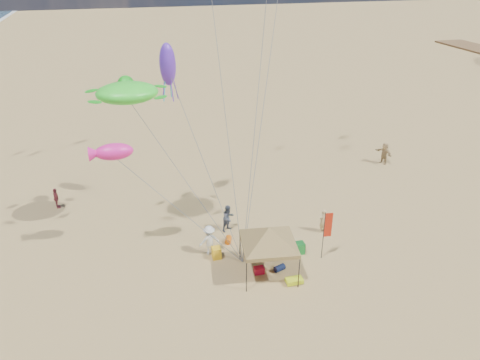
{
  "coord_description": "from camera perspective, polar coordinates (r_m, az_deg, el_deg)",
  "views": [
    {
      "loc": [
        -6.01,
        -19.8,
        15.8
      ],
      "look_at": [
        0.0,
        3.0,
        4.0
      ],
      "focal_mm": 33.99,
      "sensor_mm": 36.0,
      "label": 1
    }
  ],
  "objects": [
    {
      "name": "ground",
      "position": [
        26.04,
        1.71,
        -10.79
      ],
      "size": [
        280.0,
        280.0,
        0.0
      ],
      "primitive_type": "plane",
      "color": "tan",
      "rests_on": "ground"
    },
    {
      "name": "canopy_tent",
      "position": [
        23.96,
        3.69,
        -6.17
      ],
      "size": [
        5.52,
        5.52,
        3.43
      ],
      "color": "black",
      "rests_on": "ground"
    },
    {
      "name": "feather_flag",
      "position": [
        25.99,
        10.86,
        -5.92
      ],
      "size": [
        0.47,
        0.08,
        3.06
      ],
      "color": "black",
      "rests_on": "ground"
    },
    {
      "name": "cooler_red",
      "position": [
        25.46,
        2.41,
        -11.26
      ],
      "size": [
        0.54,
        0.38,
        0.38
      ],
      "primitive_type": "cube",
      "color": "red",
      "rests_on": "ground"
    },
    {
      "name": "cooler_blue",
      "position": [
        28.34,
        5.78,
        -6.99
      ],
      "size": [
        0.54,
        0.38,
        0.38
      ],
      "primitive_type": "cube",
      "color": "#1648B4",
      "rests_on": "ground"
    },
    {
      "name": "bag_navy",
      "position": [
        25.72,
        4.99,
        -10.94
      ],
      "size": [
        0.69,
        0.54,
        0.36
      ],
      "primitive_type": "cylinder",
      "rotation": [
        0.0,
        1.57,
        0.35
      ],
      "color": "#0D173D",
      "rests_on": "ground"
    },
    {
      "name": "bag_orange",
      "position": [
        27.87,
        -1.49,
        -7.52
      ],
      "size": [
        0.54,
        0.69,
        0.36
      ],
      "primitive_type": "cylinder",
      "rotation": [
        0.0,
        1.57,
        1.22
      ],
      "color": "#C9580B",
      "rests_on": "ground"
    },
    {
      "name": "chair_green",
      "position": [
        27.1,
        7.51,
        -8.44
      ],
      "size": [
        0.5,
        0.5,
        0.7
      ],
      "primitive_type": "cube",
      "color": "#167B28",
      "rests_on": "ground"
    },
    {
      "name": "chair_yellow",
      "position": [
        26.5,
        -2.98,
        -9.12
      ],
      "size": [
        0.5,
        0.5,
        0.7
      ],
      "primitive_type": "cube",
      "color": "yellow",
      "rests_on": "ground"
    },
    {
      "name": "crate_grey",
      "position": [
        24.93,
        6.13,
        -12.52
      ],
      "size": [
        0.34,
        0.3,
        0.28
      ],
      "primitive_type": "cube",
      "color": "slate",
      "rests_on": "ground"
    },
    {
      "name": "beach_cart",
      "position": [
        24.91,
        6.82,
        -12.42
      ],
      "size": [
        0.9,
        0.5,
        0.24
      ],
      "primitive_type": "cube",
      "color": "#DBF51B",
      "rests_on": "ground"
    },
    {
      "name": "person_near_a",
      "position": [
        29.0,
        10.33,
        -5.07
      ],
      "size": [
        0.69,
        0.6,
        1.58
      ],
      "primitive_type": "imported",
      "rotation": [
        0.0,
        0.0,
        3.62
      ],
      "color": "tan",
      "rests_on": "ground"
    },
    {
      "name": "person_near_b",
      "position": [
        28.65,
        -1.47,
        -4.79
      ],
      "size": [
        1.09,
        1.02,
        1.78
      ],
      "primitive_type": "imported",
      "rotation": [
        0.0,
        0.0,
        0.54
      ],
      "color": "#3E4655",
      "rests_on": "ground"
    },
    {
      "name": "person_near_c",
      "position": [
        26.54,
        -3.87,
        -7.55
      ],
      "size": [
        1.28,
        0.83,
        1.87
      ],
      "primitive_type": "imported",
      "rotation": [
        0.0,
        0.0,
        3.26
      ],
      "color": "silver",
      "rests_on": "ground"
    },
    {
      "name": "person_far_a",
      "position": [
        33.63,
        -22.08,
        -2.13
      ],
      "size": [
        0.55,
        0.93,
        1.49
      ],
      "primitive_type": "imported",
      "rotation": [
        0.0,
        0.0,
        1.8
      ],
      "color": "#983A44",
      "rests_on": "ground"
    },
    {
      "name": "person_far_c",
      "position": [
        39.67,
        17.66,
        3.24
      ],
      "size": [
        1.03,
        1.78,
        1.83
      ],
      "primitive_type": "imported",
      "rotation": [
        0.0,
        0.0,
        5.02
      ],
      "color": "tan",
      "rests_on": "ground"
    },
    {
      "name": "turtle_kite",
      "position": [
        25.84,
        -13.99,
        10.58
      ],
      "size": [
        4.14,
        3.77,
        1.12
      ],
      "primitive_type": "ellipsoid",
      "rotation": [
        0.0,
        0.0,
        -0.39
      ],
      "color": "#39F531",
      "rests_on": "ground"
    },
    {
      "name": "fish_kite",
      "position": [
        24.76,
        -15.53,
        3.45
      ],
      "size": [
        2.12,
        1.27,
        0.89
      ],
      "primitive_type": "ellipsoid",
      "rotation": [
        0.0,
        0.0,
        -0.14
      ],
      "color": "#F21F97",
      "rests_on": "ground"
    },
    {
      "name": "squid_kite",
      "position": [
        28.51,
        -9.08,
        14.14
      ],
      "size": [
        1.25,
        1.25,
        2.57
      ],
      "primitive_type": "ellipsoid",
      "rotation": [
        0.0,
        0.0,
        -0.32
      ],
      "color": "#602ACC",
      "rests_on": "ground"
    }
  ]
}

